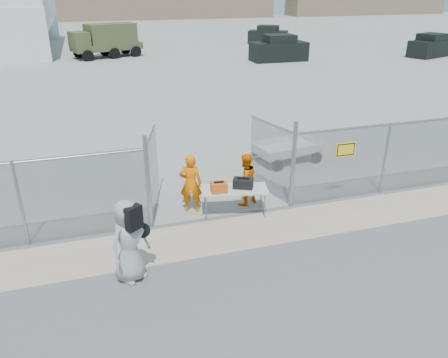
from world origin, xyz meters
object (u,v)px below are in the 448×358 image
object	(u,v)px
folding_table	(234,201)
utility_trailer	(287,151)
security_worker_left	(191,184)
visitor	(129,241)
security_worker_right	(245,180)

from	to	relation	value
folding_table	utility_trailer	size ratio (longest dim) A/B	0.59
security_worker_left	visitor	size ratio (longest dim) A/B	0.90
folding_table	visitor	bearing A→B (deg)	-132.92
security_worker_left	security_worker_right	size ratio (longest dim) A/B	1.10
folding_table	security_worker_right	size ratio (longest dim) A/B	1.17
folding_table	utility_trailer	distance (m)	4.43
folding_table	utility_trailer	bearing A→B (deg)	58.44
security_worker_left	utility_trailer	distance (m)	4.98
security_worker_left	folding_table	bearing A→B (deg)	171.72
security_worker_left	visitor	distance (m)	3.25
visitor	utility_trailer	xyz separation A→B (m)	(6.08, 5.34, -0.57)
folding_table	security_worker_left	size ratio (longest dim) A/B	1.06
folding_table	visitor	distance (m)	3.74
folding_table	visitor	world-z (taller)	visitor
utility_trailer	security_worker_left	bearing A→B (deg)	-156.54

